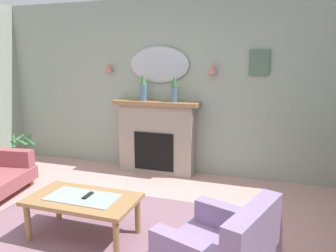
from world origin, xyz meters
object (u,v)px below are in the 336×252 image
at_px(fireplace, 157,138).
at_px(wall_mirror, 159,65).
at_px(potted_plant_small_fern, 23,150).
at_px(wall_sconce_right, 213,69).
at_px(tv_remote, 88,196).
at_px(wall_sconce_left, 109,67).
at_px(coffee_table, 83,203).
at_px(mantel_vase_right, 143,88).
at_px(mantel_vase_left, 174,88).
at_px(armchair_near_fireplace, 223,246).
at_px(framed_picture, 259,62).

bearing_deg(fireplace, wall_mirror, 90.00).
bearing_deg(potted_plant_small_fern, wall_sconce_right, 11.68).
distance_m(wall_mirror, potted_plant_small_fern, 2.67).
xyz_separation_m(wall_mirror, tv_remote, (0.01, -2.18, -1.26)).
height_order(wall_sconce_left, coffee_table, wall_sconce_left).
bearing_deg(coffee_table, mantel_vase_right, 94.82).
height_order(wall_mirror, tv_remote, wall_mirror).
bearing_deg(coffee_table, mantel_vase_left, 80.86).
relative_size(wall_sconce_right, armchair_near_fireplace, 0.14).
distance_m(coffee_table, tv_remote, 0.09).
relative_size(wall_sconce_left, potted_plant_small_fern, 0.22).
xyz_separation_m(fireplace, wall_sconce_right, (0.85, 0.09, 1.09)).
relative_size(fireplace, wall_sconce_left, 9.71).
height_order(mantel_vase_right, wall_mirror, wall_mirror).
height_order(wall_sconce_left, armchair_near_fireplace, wall_sconce_left).
xyz_separation_m(wall_mirror, coffee_table, (-0.03, -2.21, -1.33)).
bearing_deg(wall_mirror, framed_picture, 0.38).
xyz_separation_m(fireplace, mantel_vase_left, (0.30, -0.03, 0.80)).
height_order(wall_sconce_left, potted_plant_small_fern, wall_sconce_left).
xyz_separation_m(armchair_near_fireplace, potted_plant_small_fern, (-3.58, 1.73, 0.01)).
height_order(mantel_vase_left, armchair_near_fireplace, mantel_vase_left).
relative_size(wall_mirror, potted_plant_small_fern, 1.49).
bearing_deg(wall_mirror, coffee_table, -90.73).
distance_m(framed_picture, coffee_table, 3.02).
bearing_deg(mantel_vase_right, wall_mirror, 40.36).
xyz_separation_m(mantel_vase_right, framed_picture, (1.70, 0.18, 0.39)).
xyz_separation_m(framed_picture, armchair_near_fireplace, (-0.08, -2.41, -1.44)).
bearing_deg(potted_plant_small_fern, wall_sconce_left, 25.34).
bearing_deg(wall_sconce_left, mantel_vase_right, -10.46).
xyz_separation_m(framed_picture, potted_plant_small_fern, (-3.67, -0.68, -1.44)).
height_order(coffee_table, tv_remote, tv_remote).
xyz_separation_m(mantel_vase_right, tv_remote, (0.21, -2.01, -0.91)).
xyz_separation_m(mantel_vase_left, wall_sconce_right, (0.55, 0.12, 0.29)).
bearing_deg(wall_mirror, fireplace, -90.00).
relative_size(mantel_vase_right, potted_plant_small_fern, 0.64).
distance_m(mantel_vase_right, tv_remote, 2.21).
relative_size(mantel_vase_right, wall_sconce_right, 2.95).
relative_size(mantel_vase_left, armchair_near_fireplace, 0.37).
bearing_deg(fireplace, mantel_vase_left, -5.39).
bearing_deg(framed_picture, wall_mirror, -179.62).
distance_m(framed_picture, armchair_near_fireplace, 2.81).
relative_size(mantel_vase_left, wall_sconce_left, 2.76).
relative_size(fireplace, tv_remote, 8.50).
relative_size(armchair_near_fireplace, potted_plant_small_fern, 1.60).
bearing_deg(armchair_near_fireplace, tv_remote, 170.93).
bearing_deg(wall_mirror, potted_plant_small_fern, -162.73).
relative_size(coffee_table, armchair_near_fireplace, 1.06).
bearing_deg(wall_mirror, mantel_vase_right, -139.64).
height_order(tv_remote, armchair_near_fireplace, armchair_near_fireplace).
height_order(fireplace, wall_sconce_left, wall_sconce_left).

